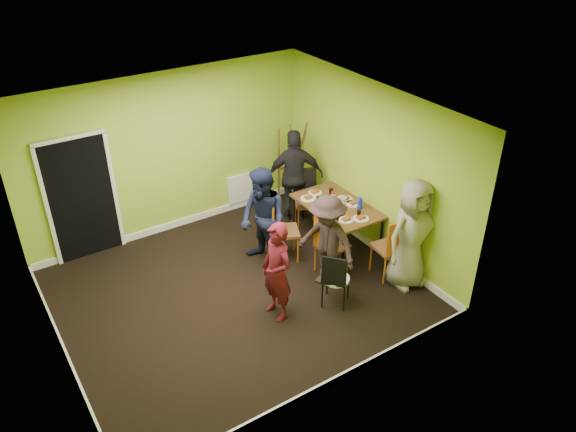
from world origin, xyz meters
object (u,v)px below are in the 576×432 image
Objects in this scene: dining_table at (337,208)px; person_front_end at (412,234)px; blue_bottle at (360,203)px; person_left_near at (327,242)px; chair_left_near at (329,242)px; chair_bentwood at (335,277)px; person_standing at (277,272)px; person_back_end at (295,176)px; chair_left_far at (279,226)px; thermos at (333,199)px; chair_front_end at (393,245)px; easel at (290,164)px; person_left_far at (263,220)px; chair_back_end at (305,186)px; orange_bottle at (327,201)px.

person_front_end is (0.25, -1.45, 0.18)m from dining_table.
person_front_end is (0.01, -1.17, 0.03)m from blue_bottle.
chair_left_near is at bearing 117.42° from person_left_near.
blue_bottle is at bearing 88.61° from chair_bentwood.
blue_bottle is at bearing 101.00° from chair_left_near.
person_back_end is (1.67, 2.08, 0.11)m from person_standing.
thermos is (0.97, -0.12, 0.25)m from chair_left_far.
person_standing is at bearing -179.37° from chair_front_end.
blue_bottle is (0.29, -0.34, -0.01)m from thermos.
person_back_end reaches higher than easel.
person_left_far is 2.24m from person_front_end.
person_left_near is at bearing -131.69° from thermos.
thermos is 0.13× the size of person_left_near.
chair_back_end is (0.61, 1.53, 0.13)m from chair_left_near.
orange_bottle is 0.05× the size of person_left_near.
chair_front_end is 5.56× the size of blue_bottle.
person_back_end is at bearing 103.36° from chair_front_end.
easel reaches higher than person_standing.
person_front_end reaches higher than blue_bottle.
easel is at bearing 138.65° from person_standing.
chair_bentwood is at bearing 65.76° from person_standing.
chair_left_near is at bearing -131.00° from thermos.
person_standing is (-1.95, -2.64, -0.05)m from easel.
blue_bottle is at bearing 125.68° from chair_back_end.
chair_left_near is at bearing 36.37° from person_left_far.
dining_table is 1.04m from chair_left_far.
thermos is at bearing 131.94° from dining_table.
person_front_end reaches higher than person_left_far.
person_left_near is (-0.78, -1.71, 0.05)m from chair_back_end.
chair_left_near reaches higher than dining_table.
person_back_end reaches higher than chair_left_near.
chair_left_near reaches higher than blue_bottle.
chair_left_far is 1.26m from chair_back_end.
person_left_far reaches higher than chair_front_end.
dining_table is 20.35× the size of orange_bottle.
person_left_far reaches higher than person_standing.
easel is (0.77, 2.23, 0.22)m from chair_left_near.
chair_left_far is 0.95m from orange_bottle.
chair_left_near is at bearing 98.43° from person_back_end.
person_standing is 0.87× the size of person_back_end.
person_back_end is (-0.36, 1.35, 0.01)m from blue_bottle.
person_left_far is 1.07m from person_left_near.
blue_bottle is at bearing 104.64° from person_standing.
chair_back_end reaches higher than dining_table.
person_back_end is (-0.11, 0.15, 0.15)m from chair_back_end.
easel is at bearing 92.68° from blue_bottle.
person_back_end is at bearing -115.82° from easel.
chair_front_end is 1.04m from person_left_near.
thermos is 1.28m from person_left_far.
chair_back_end is at bearing 152.07° from person_back_end.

